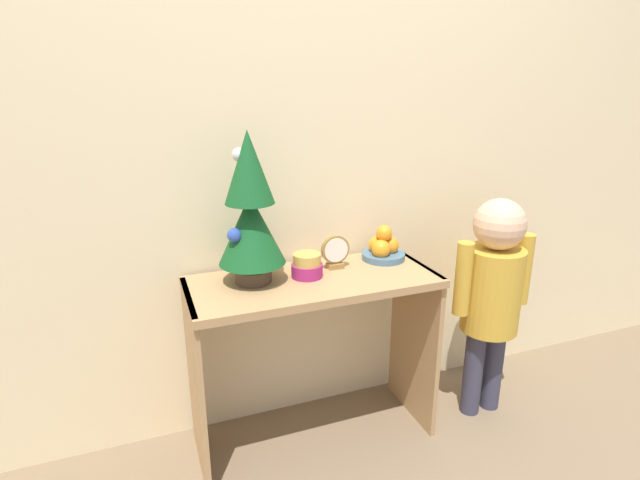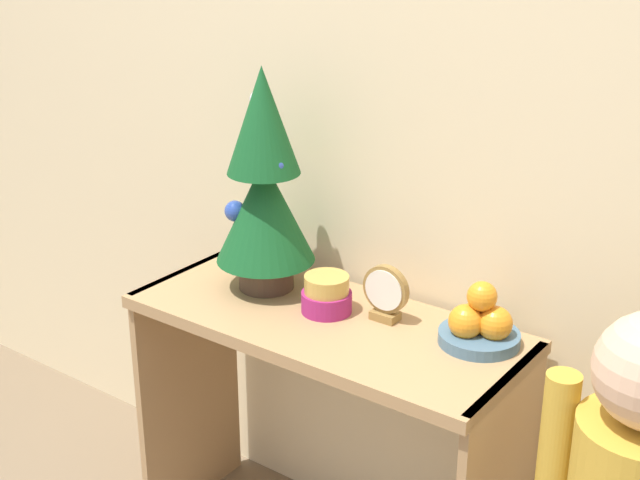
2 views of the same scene
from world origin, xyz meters
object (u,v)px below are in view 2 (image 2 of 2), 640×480
fruit_bowl (480,323)px  singing_bowl (327,295)px  mini_tree (264,184)px  desk_clock (386,294)px

fruit_bowl → singing_bowl: bearing=-168.6°
mini_tree → singing_bowl: bearing=-6.7°
mini_tree → desk_clock: (0.33, 0.02, -0.20)m
singing_bowl → fruit_bowl: bearing=11.4°
mini_tree → fruit_bowl: (0.55, 0.05, -0.22)m
singing_bowl → desk_clock: 0.14m
singing_bowl → desk_clock: desk_clock is taller
fruit_bowl → desk_clock: fruit_bowl is taller
mini_tree → fruit_bowl: 0.59m
fruit_bowl → singing_bowl: size_ratio=1.50×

